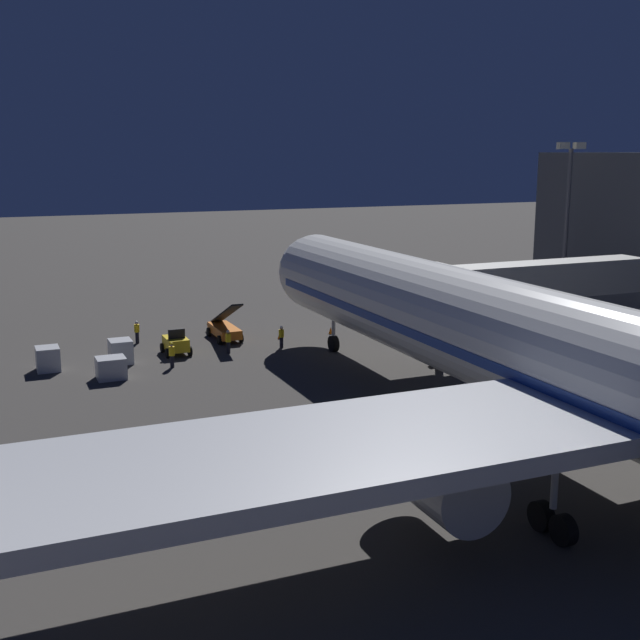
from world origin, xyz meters
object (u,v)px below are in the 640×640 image
Objects in this scene: baggage_container_far_row at (48,359)px; pushback_tug at (176,344)px; belt_loader at (224,329)px; ground_crew_marshaller_fwd at (137,331)px; traffic_cone_nose_starboard at (280,335)px; airliner_at_gate at (617,380)px; apron_floodlight_mast at (567,213)px; baggage_container_mid_row at (121,351)px; jet_bridge at (510,282)px; ground_crew_by_belt_loader at (281,336)px; baggage_container_near_belt at (111,368)px; traffic_cone_nose_port at (331,330)px; ground_crew_near_nose_gear at (228,340)px; ground_crew_under_port_wing at (172,354)px.

pushback_tug is at bearing -173.56° from baggage_container_far_row.
ground_crew_marshaller_fwd is at bearing -11.05° from belt_loader.
ground_crew_marshaller_fwd reaches higher than traffic_cone_nose_starboard.
airliner_at_gate is 4.56× the size of apron_floodlight_mast.
baggage_container_mid_row is at bearing 11.64° from traffic_cone_nose_starboard.
jet_bridge reaches higher than ground_crew_by_belt_loader.
apron_floodlight_mast is at bearing 177.36° from belt_loader.
ground_crew_marshaller_fwd is (38.38, -2.76, -8.08)m from apron_floodlight_mast.
traffic_cone_nose_starboard is (-4.08, 1.49, -0.57)m from belt_loader.
baggage_container_mid_row is at bearing -19.98° from jet_bridge.
airliner_at_gate is at bearing 100.07° from belt_loader.
baggage_container_near_belt is (16.25, -27.47, -4.64)m from airliner_at_gate.
jet_bridge is 24.38m from pushback_tug.
pushback_tug reaches higher than traffic_cone_nose_port.
pushback_tug is 4.92m from ground_crew_marshaller_fwd.
apron_floodlight_mast reaches higher than baggage_container_mid_row.
baggage_container_far_row is at bearing 3.48° from apron_floodlight_mast.
jet_bridge is at bearing 39.09° from apron_floodlight_mast.
airliner_at_gate reaches higher than belt_loader.
ground_crew_near_nose_gear is 1.05× the size of ground_crew_by_belt_loader.
baggage_container_near_belt is at bearing 71.75° from baggage_container_mid_row.
airliner_at_gate is 3.56× the size of jet_bridge.
ground_crew_near_nose_gear is 0.99× the size of ground_crew_marshaller_fwd.
traffic_cone_nose_port is (23.30, 0.03, -8.78)m from apron_floodlight_mast.
airliner_at_gate is 127.10× the size of traffic_cone_nose_starboard.
ground_crew_marshaller_fwd is at bearing -111.45° from baggage_container_mid_row.
baggage_container_mid_row is (-1.24, -3.77, 0.12)m from baggage_container_near_belt.
ground_crew_under_port_wing is (5.71, 6.75, 0.12)m from belt_loader.
baggage_container_mid_row is 4.86m from baggage_container_far_row.
belt_loader is at bearing 168.95° from ground_crew_marshaller_fwd.
ground_crew_marshaller_fwd is at bearing -70.64° from airliner_at_gate.
belt_loader is 13.37× the size of traffic_cone_nose_port.
traffic_cone_nose_port is (-15.08, 2.78, -0.70)m from ground_crew_marshaller_fwd.
airliner_at_gate is 41.97× the size of ground_crew_by_belt_loader.
apron_floodlight_mast is (-14.79, -12.02, 3.58)m from jet_bridge.
belt_loader is 4.15× the size of ground_crew_marshaller_fwd.
pushback_tug is 1.44× the size of baggage_container_mid_row.
baggage_container_near_belt is at bearing -59.39° from airliner_at_gate.
ground_crew_near_nose_gear is 4.19m from ground_crew_by_belt_loader.
traffic_cone_nose_starboard is (-10.68, 2.78, -0.70)m from ground_crew_marshaller_fwd.
ground_crew_by_belt_loader is at bearing 178.99° from baggage_container_mid_row.
ground_crew_near_nose_gear reaches higher than ground_crew_by_belt_loader.
jet_bridge is 35.73× the size of traffic_cone_nose_starboard.
baggage_container_mid_row is 3.16× the size of traffic_cone_nose_starboard.
jet_bridge is 24.10m from ground_crew_under_port_wing.
apron_floodlight_mast reaches higher than jet_bridge.
traffic_cone_nose_starboard is (-12.81, -2.64, -0.55)m from baggage_container_mid_row.
jet_bridge is (-10.71, -21.89, 0.12)m from airliner_at_gate.
pushback_tug is at bearing 113.72° from ground_crew_marshaller_fwd.
ground_crew_near_nose_gear is at bearing -158.94° from baggage_container_near_belt.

